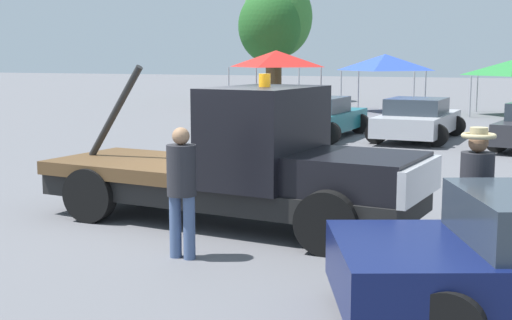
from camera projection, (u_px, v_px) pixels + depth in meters
ground_plane at (227, 223)px, 11.44m from camera, size 160.00×160.00×0.00m
tow_truck at (248, 167)px, 11.13m from camera, size 6.41×2.68×2.51m
person_near_truck at (476, 190)px, 8.44m from camera, size 0.41×0.41×1.83m
person_at_hood at (182, 183)px, 9.31m from camera, size 0.39×0.39×1.74m
parked_car_teal at (318, 118)px, 23.27m from camera, size 2.65×4.94×1.34m
parked_car_silver at (418, 120)px, 22.59m from camera, size 2.66×4.79×1.34m
canopy_tent_red at (276, 59)px, 35.36m from camera, size 3.66×3.66×2.92m
canopy_tent_blue at (385, 62)px, 33.72m from camera, size 3.42×3.42×2.73m
tree_left at (278, 17)px, 41.32m from camera, size 4.05×4.05×7.24m
tree_right at (270, 27)px, 40.39m from camera, size 3.59×3.59×6.41m
traffic_cone at (199, 159)px, 16.72m from camera, size 0.40×0.40×0.55m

